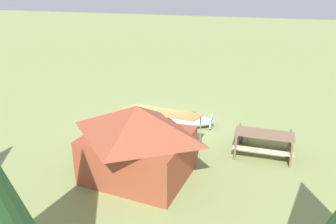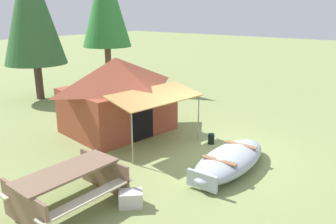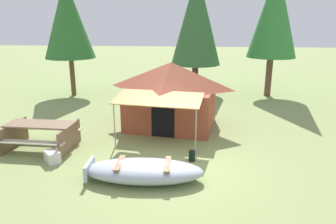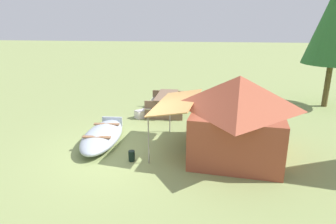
% 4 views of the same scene
% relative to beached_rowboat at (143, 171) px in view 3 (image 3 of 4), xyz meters
% --- Properties ---
extents(ground_plane, '(80.00, 80.00, 0.00)m').
position_rel_beached_rowboat_xyz_m(ground_plane, '(0.63, 0.97, -0.25)').
color(ground_plane, '#859556').
extents(beached_rowboat, '(2.89, 1.21, 0.48)m').
position_rel_beached_rowboat_xyz_m(beached_rowboat, '(0.00, 0.00, 0.00)').
color(beached_rowboat, '#A3ADBA').
rests_on(beached_rowboat, ground_plane).
extents(canvas_cabin_tent, '(3.49, 4.03, 2.31)m').
position_rel_beached_rowboat_xyz_m(canvas_cabin_tent, '(0.32, 4.10, 0.95)').
color(canvas_cabin_tent, '#99462E').
rests_on(canvas_cabin_tent, ground_plane).
extents(picnic_table, '(2.01, 1.53, 0.78)m').
position_rel_beached_rowboat_xyz_m(picnic_table, '(-3.36, 1.68, 0.24)').
color(picnic_table, '#7C5F49').
rests_on(picnic_table, ground_plane).
extents(cooler_box, '(0.55, 0.55, 0.32)m').
position_rel_beached_rowboat_xyz_m(cooler_box, '(-2.61, 0.76, -0.09)').
color(cooler_box, silver).
rests_on(cooler_box, ground_plane).
extents(fuel_can, '(0.20, 0.20, 0.30)m').
position_rel_beached_rowboat_xyz_m(fuel_can, '(1.14, 1.19, -0.10)').
color(fuel_can, black).
rests_on(fuel_can, ground_plane).
extents(pine_tree_back_left, '(2.36, 2.36, 6.22)m').
position_rel_beached_rowboat_xyz_m(pine_tree_back_left, '(4.80, 9.37, 3.81)').
color(pine_tree_back_left, brown).
rests_on(pine_tree_back_left, ground_plane).
extents(pine_tree_back_right, '(2.44, 2.44, 5.68)m').
position_rel_beached_rowboat_xyz_m(pine_tree_back_right, '(-5.07, 8.59, 3.53)').
color(pine_tree_back_right, brown).
rests_on(pine_tree_back_right, ground_plane).
extents(pine_tree_far_center, '(2.52, 2.52, 6.08)m').
position_rel_beached_rowboat_xyz_m(pine_tree_far_center, '(1.11, 9.71, 3.53)').
color(pine_tree_far_center, '#4E3431').
rests_on(pine_tree_far_center, ground_plane).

